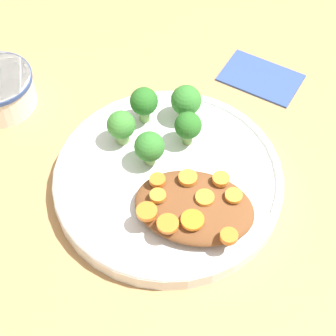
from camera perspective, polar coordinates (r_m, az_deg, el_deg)
The scene contains 19 objects.
ground_plane at distance 0.68m, azimuth 0.00°, elevation -1.78°, with size 4.00×4.00×0.00m, color tan.
plate at distance 0.67m, azimuth 0.00°, elevation -1.11°, with size 0.27×0.27×0.03m.
stew_mound at distance 0.63m, azimuth 2.67°, elevation -3.98°, with size 0.14×0.10×0.02m, color brown.
broccoli_floret_0 at distance 0.70m, azimuth 2.17°, elevation 6.71°, with size 0.04×0.04×0.05m.
broccoli_floret_1 at distance 0.68m, azimuth -4.77°, elevation 4.27°, with size 0.04×0.04×0.05m.
broccoli_floret_2 at distance 0.66m, azimuth -1.90°, elevation 2.12°, with size 0.04×0.04×0.05m.
broccoli_floret_3 at distance 0.70m, azimuth -2.45°, elevation 6.68°, with size 0.04×0.04×0.05m.
broccoli_floret_4 at distance 0.67m, azimuth 2.05°, elevation 4.26°, with size 0.03×0.03×0.05m.
carrot_slice_0 at distance 0.63m, azimuth 2.03°, elevation -1.01°, with size 0.02×0.02×0.01m, color orange.
carrot_slice_1 at distance 0.60m, azimuth 2.50°, elevation -5.29°, with size 0.03×0.03×0.00m, color orange.
carrot_slice_2 at distance 0.63m, azimuth -1.08°, elevation -1.24°, with size 0.02×0.02×0.01m, color orange.
carrot_slice_3 at distance 0.63m, azimuth 5.39°, elevation -1.12°, with size 0.02×0.02×0.01m, color orange.
carrot_slice_4 at distance 0.61m, azimuth -2.17°, elevation -4.45°, with size 0.02×0.02×0.01m, color orange.
carrot_slice_5 at distance 0.62m, azimuth 6.69°, elevation -2.80°, with size 0.02×0.02×0.00m, color orange.
carrot_slice_6 at distance 0.60m, azimuth -0.02°, elevation -5.68°, with size 0.02×0.02×0.00m, color orange.
carrot_slice_7 at distance 0.59m, azimuth 6.21°, elevation -6.90°, with size 0.02×0.02×0.01m, color orange.
carrot_slice_8 at distance 0.62m, azimuth -0.95°, elevation -2.84°, with size 0.02×0.02×0.01m, color orange.
carrot_slice_9 at distance 0.62m, azimuth 3.76°, elevation -3.01°, with size 0.02×0.02×0.00m, color orange.
napkin at distance 0.81m, azimuth 9.41°, elevation 9.11°, with size 0.12×0.10×0.01m.
Camera 1 is at (0.09, -0.38, 0.56)m, focal length 60.00 mm.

